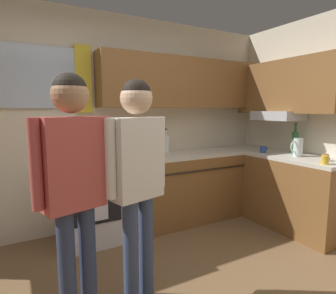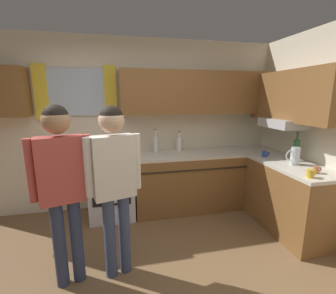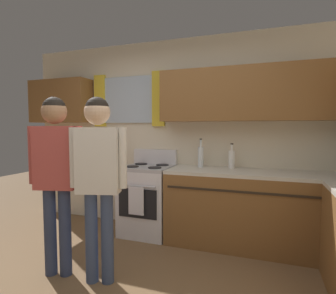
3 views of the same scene
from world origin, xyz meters
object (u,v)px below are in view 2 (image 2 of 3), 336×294
(stove_oven, at_px, (112,185))
(mug_mustard_yellow, at_px, (311,173))
(bottle_wine_green, at_px, (296,150))
(adult_left, at_px, (62,177))
(cup_terracotta, at_px, (316,170))
(water_pitcher, at_px, (295,156))
(mug_cobalt_blue, at_px, (265,154))
(bottle_milk_white, at_px, (179,143))
(bottle_tall_clear, at_px, (155,143))
(adult_in_plaid, at_px, (114,173))

(stove_oven, distance_m, mug_mustard_yellow, 2.55)
(bottle_wine_green, bearing_deg, adult_left, -169.67)
(cup_terracotta, xyz_separation_m, water_pitcher, (0.01, 0.36, 0.07))
(mug_mustard_yellow, bearing_deg, adult_left, 177.70)
(mug_cobalt_blue, distance_m, mug_mustard_yellow, 0.88)
(cup_terracotta, bearing_deg, water_pitcher, 87.94)
(bottle_milk_white, height_order, adult_left, adult_left)
(bottle_tall_clear, xyz_separation_m, mug_cobalt_blue, (1.49, -0.61, -0.10))
(adult_left, bearing_deg, stove_oven, 73.07)
(mug_cobalt_blue, bearing_deg, mug_mustard_yellow, -93.84)
(stove_oven, relative_size, cup_terracotta, 10.11)
(bottle_tall_clear, relative_size, adult_in_plaid, 0.22)
(mug_cobalt_blue, distance_m, adult_in_plaid, 2.24)
(mug_cobalt_blue, xyz_separation_m, adult_left, (-2.55, -0.78, 0.12))
(mug_cobalt_blue, height_order, water_pitcher, water_pitcher)
(cup_terracotta, bearing_deg, stove_oven, 151.39)
(mug_cobalt_blue, bearing_deg, stove_oven, 167.65)
(bottle_tall_clear, bearing_deg, bottle_wine_green, -26.68)
(bottle_tall_clear, distance_m, bottle_wine_green, 1.97)
(bottle_milk_white, xyz_separation_m, bottle_wine_green, (1.37, -0.92, 0.03))
(mug_cobalt_blue, height_order, adult_left, adult_left)
(stove_oven, xyz_separation_m, mug_mustard_yellow, (2.11, -1.36, 0.48))
(bottle_wine_green, xyz_separation_m, mug_mustard_yellow, (-0.33, -0.61, -0.11))
(bottle_tall_clear, relative_size, bottle_wine_green, 0.93)
(bottle_milk_white, relative_size, bottle_tall_clear, 0.85)
(bottle_wine_green, relative_size, mug_mustard_yellow, 3.28)
(bottle_milk_white, relative_size, mug_cobalt_blue, 2.73)
(bottle_milk_white, xyz_separation_m, bottle_tall_clear, (-0.39, -0.03, 0.02))
(bottle_milk_white, distance_m, bottle_tall_clear, 0.39)
(stove_oven, relative_size, mug_cobalt_blue, 9.58)
(bottle_wine_green, bearing_deg, cup_terracotta, -106.62)
(bottle_wine_green, xyz_separation_m, water_pitcher, (-0.14, -0.14, -0.04))
(stove_oven, xyz_separation_m, cup_terracotta, (2.29, -1.25, 0.47))
(water_pitcher, bearing_deg, cup_terracotta, -92.06)
(adult_left, xyz_separation_m, adult_in_plaid, (0.45, 0.02, -0.01))
(bottle_milk_white, height_order, mug_cobalt_blue, bottle_milk_white)
(bottle_tall_clear, bearing_deg, mug_cobalt_blue, -22.45)
(bottle_tall_clear, relative_size, water_pitcher, 1.67)
(adult_left, bearing_deg, mug_mustard_yellow, -2.30)
(stove_oven, bearing_deg, bottle_wine_green, -16.96)
(stove_oven, bearing_deg, adult_in_plaid, -87.00)
(bottle_wine_green, distance_m, mug_mustard_yellow, 0.71)
(bottle_milk_white, bearing_deg, mug_mustard_yellow, -55.78)
(adult_in_plaid, bearing_deg, bottle_tall_clear, 65.87)
(mug_mustard_yellow, height_order, adult_in_plaid, adult_in_plaid)
(bottle_tall_clear, relative_size, adult_left, 0.22)
(bottle_wine_green, height_order, cup_terracotta, bottle_wine_green)
(bottle_milk_white, bearing_deg, stove_oven, -170.81)
(bottle_wine_green, xyz_separation_m, adult_left, (-2.82, -0.51, 0.01))
(bottle_wine_green, bearing_deg, adult_in_plaid, -168.31)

